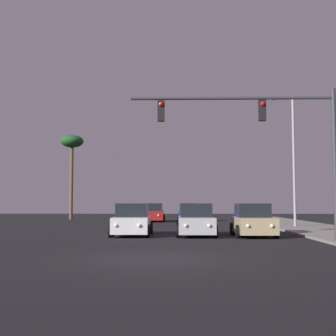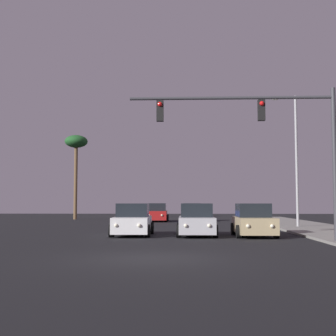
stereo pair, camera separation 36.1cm
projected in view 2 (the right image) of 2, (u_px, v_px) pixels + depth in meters
ground_plane at (151, 258)px, 14.43m from camera, size 120.00×120.00×0.00m
car_red at (157, 213)px, 43.05m from camera, size 2.04×4.33×1.68m
car_silver at (196, 221)px, 24.31m from camera, size 2.04×4.31×1.68m
car_tan at (253, 221)px, 23.94m from camera, size 2.04×4.32×1.68m
car_white at (133, 221)px, 24.58m from camera, size 2.04×4.33×1.68m
car_blue at (192, 213)px, 43.88m from camera, size 2.04×4.33×1.68m
traffic_light_mast at (272, 130)px, 19.94m from camera, size 8.81×0.36×6.50m
street_lamp at (294, 153)px, 32.09m from camera, size 1.74×0.24×9.00m
palm_tree_far at (76, 146)px, 49.28m from camera, size 2.40×2.40×8.85m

